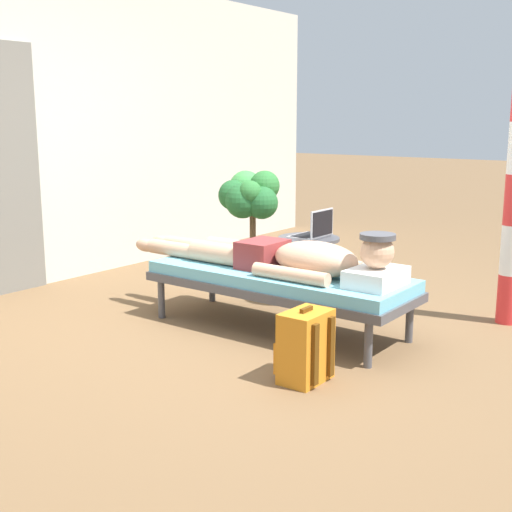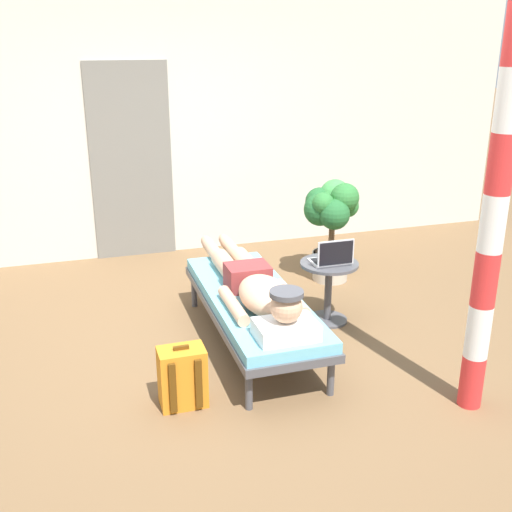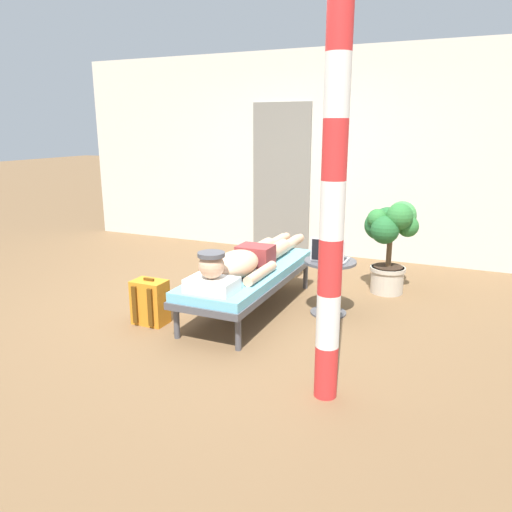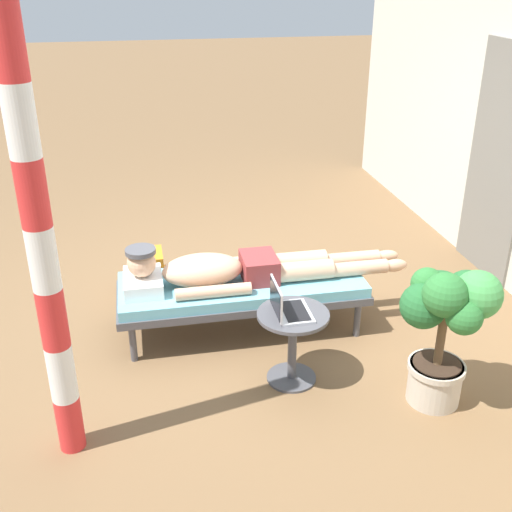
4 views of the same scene
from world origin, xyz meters
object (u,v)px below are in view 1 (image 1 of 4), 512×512
(backpack, at_px, (305,347))
(potted_plant, at_px, (251,209))
(person_reclining, at_px, (286,257))
(laptop, at_px, (315,230))
(lounge_chair, at_px, (278,281))
(side_table, at_px, (309,258))

(backpack, bearing_deg, potted_plant, 44.20)
(person_reclining, distance_m, laptop, 0.76)
(backpack, xyz_separation_m, potted_plant, (1.79, 1.74, 0.44))
(lounge_chair, xyz_separation_m, side_table, (0.72, 0.22, 0.01))
(laptop, relative_size, potted_plant, 0.32)
(side_table, xyz_separation_m, potted_plant, (0.39, 0.87, 0.28))
(lounge_chair, distance_m, laptop, 0.78)
(laptop, bearing_deg, person_reclining, -162.33)
(lounge_chair, xyz_separation_m, laptop, (0.72, 0.17, 0.24))
(potted_plant, bearing_deg, backpack, -135.80)
(laptop, bearing_deg, backpack, -149.61)
(backpack, bearing_deg, side_table, 31.93)
(person_reclining, bearing_deg, lounge_chair, 90.00)
(laptop, xyz_separation_m, backpack, (-1.40, -0.82, -0.39))
(side_table, bearing_deg, laptop, -90.00)
(person_reclining, height_order, side_table, person_reclining)
(lounge_chair, xyz_separation_m, backpack, (-0.68, -0.66, -0.15))
(backpack, bearing_deg, person_reclining, 41.09)
(lounge_chair, height_order, potted_plant, potted_plant)
(backpack, height_order, potted_plant, potted_plant)
(person_reclining, distance_m, side_table, 0.79)
(lounge_chair, height_order, laptop, laptop)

